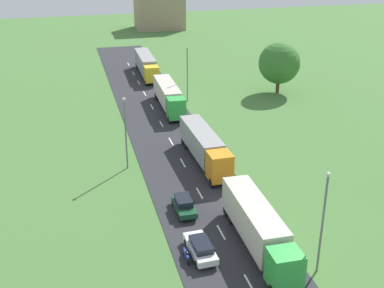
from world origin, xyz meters
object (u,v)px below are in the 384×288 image
(truck_second, at_px, (205,146))
(distant_building, at_px, (159,10))
(motorcycle_courier, at_px, (186,255))
(lamppost_lead, at_px, (323,218))
(truck_lead, at_px, (258,226))
(car_second, at_px, (201,247))
(truck_fourth, at_px, (146,64))
(lamppost_third, at_px, (187,71))
(car_third, at_px, (184,205))
(lamppost_second, at_px, (125,130))
(truck_third, at_px, (169,95))
(tree_pine, at_px, (279,63))

(truck_second, distance_m, distant_building, 83.55)
(motorcycle_courier, relative_size, lamppost_lead, 0.22)
(truck_lead, xyz_separation_m, car_second, (-5.02, 0.16, -1.39))
(motorcycle_courier, xyz_separation_m, lamppost_lead, (9.87, -4.01, 4.40))
(truck_fourth, height_order, lamppost_third, lamppost_third)
(truck_fourth, bearing_deg, motorcycle_courier, -96.32)
(car_third, height_order, lamppost_third, lamppost_third)
(car_second, height_order, motorcycle_courier, car_second)
(truck_lead, xyz_separation_m, lamppost_second, (-8.73, 18.34, 2.52))
(truck_third, bearing_deg, truck_second, -89.61)
(lamppost_lead, relative_size, lamppost_second, 1.05)
(lamppost_lead, height_order, tree_pine, lamppost_lead)
(car_second, height_order, car_third, car_third)
(truck_second, relative_size, distant_building, 1.08)
(car_third, height_order, distant_building, distant_building)
(truck_second, relative_size, lamppost_second, 1.56)
(motorcycle_courier, bearing_deg, car_second, 12.89)
(truck_third, xyz_separation_m, motorcycle_courier, (-6.39, -37.08, -1.57))
(truck_fourth, bearing_deg, lamppost_second, -102.91)
(distant_building, bearing_deg, lamppost_lead, -94.08)
(lamppost_lead, bearing_deg, distant_building, 85.92)
(truck_fourth, xyz_separation_m, motorcycle_courier, (-6.22, -56.17, -1.58))
(car_third, xyz_separation_m, distant_building, (15.75, 93.02, 3.93))
(lamppost_second, xyz_separation_m, tree_pine, (27.91, 21.97, 0.26))
(car_second, distance_m, lamppost_lead, 10.44)
(truck_lead, xyz_separation_m, distant_building, (11.01, 100.36, 2.54))
(tree_pine, relative_size, distant_building, 0.68)
(truck_lead, xyz_separation_m, tree_pine, (19.18, 40.31, 2.79))
(distant_building, bearing_deg, motorcycle_courier, -99.78)
(lamppost_lead, bearing_deg, truck_second, 98.77)
(car_second, height_order, lamppost_third, lamppost_third)
(motorcycle_courier, xyz_separation_m, distant_building, (17.33, 100.50, 4.21))
(truck_second, distance_m, tree_pine, 29.77)
(car_second, bearing_deg, truck_fourth, 84.96)
(car_third, bearing_deg, lamppost_second, 109.99)
(truck_third, bearing_deg, lamppost_third, 36.43)
(truck_lead, bearing_deg, lamppost_third, 84.80)
(truck_third, height_order, car_second, truck_third)
(motorcycle_courier, bearing_deg, tree_pine, 57.78)
(truck_third, xyz_separation_m, lamppost_second, (-8.80, -18.60, 2.61))
(truck_fourth, distance_m, distant_building, 45.78)
(lamppost_lead, bearing_deg, car_second, 153.34)
(truck_third, xyz_separation_m, car_third, (-4.80, -29.60, -1.29))
(tree_pine, xyz_separation_m, distant_building, (-8.17, 60.06, -0.24))
(car_second, height_order, tree_pine, tree_pine)
(car_second, bearing_deg, tree_pine, 58.93)
(lamppost_third, bearing_deg, truck_fourth, 102.62)
(truck_second, height_order, lamppost_lead, lamppost_lead)
(tree_pine, bearing_deg, motorcycle_courier, -122.22)
(truck_fourth, height_order, tree_pine, tree_pine)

